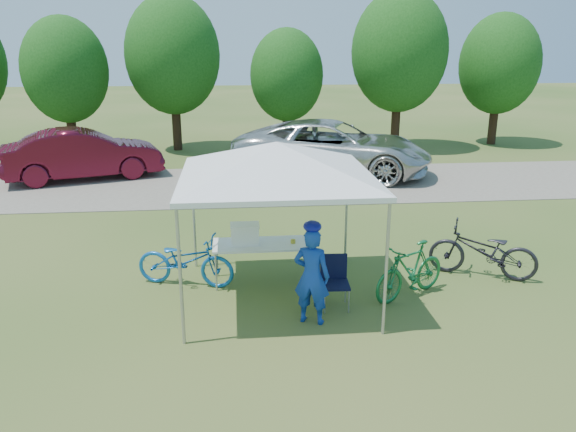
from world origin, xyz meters
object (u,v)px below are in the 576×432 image
object	(u,v)px
bike_blue	(185,261)
sedan	(83,154)
folding_chair	(335,277)
cooler	(245,234)
bike_green	(410,270)
minivan	(332,148)
folding_table	(263,245)
cyclist	(312,276)
bike_dark	(483,251)

from	to	relation	value
bike_blue	sedan	world-z (taller)	sedan
folding_chair	bike_blue	bearing A→B (deg)	160.20
cooler	sedan	distance (m)	10.01
folding_chair	bike_green	size ratio (longest dim) A/B	0.54
minivan	folding_chair	bearing A→B (deg)	-171.09
folding_table	bike_green	xyz separation A→B (m)	(2.49, -0.90, -0.22)
cyclist	bike_dark	size ratio (longest dim) A/B	0.80
cooler	bike_dark	bearing A→B (deg)	-2.33
cyclist	bike_dark	distance (m)	3.76
cooler	sedan	world-z (taller)	sedan
cooler	bike_blue	bearing A→B (deg)	-178.87
cyclist	bike_green	bearing A→B (deg)	-135.77
minivan	sedan	xyz separation A→B (m)	(-8.06, 0.18, -0.09)
cyclist	bike_green	size ratio (longest dim) A/B	0.96
bike_green	sedan	bearing A→B (deg)	-171.47
bike_blue	cooler	bearing A→B (deg)	-72.74
sedan	folding_table	bearing A→B (deg)	-166.55
folding_chair	cyclist	distance (m)	0.77
folding_chair	cyclist	xyz separation A→B (m)	(-0.47, -0.56, 0.27)
bike_blue	bike_dark	distance (m)	5.54
bike_green	bike_dark	xyz separation A→B (m)	(1.63, 0.72, 0.02)
bike_green	bike_blue	bearing A→B (deg)	-133.29
cooler	sedan	xyz separation A→B (m)	(-4.98, 8.69, -0.12)
cyclist	minivan	xyz separation A→B (m)	(2.09, 10.16, 0.13)
cyclist	folding_chair	bearing A→B (deg)	-108.20
bike_dark	sedan	bearing A→B (deg)	-108.01
cooler	minivan	distance (m)	9.04
cooler	bike_dark	xyz separation A→B (m)	(4.45, -0.18, -0.43)
cooler	minivan	bearing A→B (deg)	70.07
folding_chair	sedan	size ratio (longest dim) A/B	0.18
bike_green	folding_chair	bearing A→B (deg)	-112.39
bike_green	minivan	xyz separation A→B (m)	(0.26, 9.40, 0.42)
bike_blue	minivan	xyz separation A→B (m)	(4.17, 8.52, 0.44)
bike_green	cyclist	bearing A→B (deg)	-98.21
bike_green	sedan	size ratio (longest dim) A/B	0.34
sedan	minivan	bearing A→B (deg)	-109.32
bike_green	sedan	world-z (taller)	sedan
cyclist	cooler	bearing A→B (deg)	-37.13
folding_chair	bike_green	distance (m)	1.37
folding_table	folding_chair	size ratio (longest dim) A/B	2.09
cooler	sedan	bearing A→B (deg)	119.83
bike_dark	minivan	xyz separation A→B (m)	(-1.37, 8.68, 0.40)
folding_chair	minivan	bearing A→B (deg)	83.49
bike_blue	bike_dark	xyz separation A→B (m)	(5.54, -0.16, 0.04)
folding_table	cooler	distance (m)	0.41
folding_table	bike_dark	size ratio (longest dim) A/B	0.93
folding_table	bike_blue	xyz separation A→B (m)	(-1.42, -0.02, -0.23)
folding_chair	bike_green	world-z (taller)	bike_green
bike_green	minivan	world-z (taller)	minivan
bike_green	bike_dark	size ratio (longest dim) A/B	0.83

